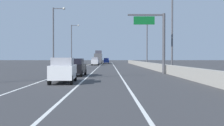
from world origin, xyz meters
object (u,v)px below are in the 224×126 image
(car_white_4, at_px, (63,70))
(car_yellow_3, at_px, (95,61))
(car_black_2, at_px, (76,67))
(lamp_post_left_mid, at_px, (55,34))
(car_blue_1, at_px, (106,61))
(lamp_post_left_far, at_px, (72,42))
(lamp_post_right_third, at_px, (146,38))
(car_silver_0, at_px, (95,61))
(lamp_post_right_second, at_px, (170,28))
(overhead_sign_gantry, at_px, (158,36))
(box_truck, at_px, (98,58))

(car_white_4, bearing_deg, car_yellow_3, 90.25)
(car_black_2, height_order, car_white_4, car_white_4)
(car_yellow_3, distance_m, car_white_4, 58.19)
(lamp_post_left_mid, distance_m, car_blue_1, 49.33)
(car_yellow_3, bearing_deg, lamp_post_left_far, -121.01)
(lamp_post_right_third, distance_m, car_silver_0, 20.26)
(lamp_post_right_second, height_order, car_white_4, lamp_post_right_second)
(car_blue_1, height_order, car_black_2, car_black_2)
(car_silver_0, bearing_deg, overhead_sign_gantry, -75.86)
(lamp_post_left_mid, bearing_deg, car_silver_0, 78.35)
(lamp_post_left_mid, relative_size, lamp_post_left_far, 1.00)
(lamp_post_left_far, xyz_separation_m, car_black_2, (5.74, -40.76, -5.03))
(lamp_post_left_mid, height_order, car_blue_1, lamp_post_left_mid)
(lamp_post_left_mid, bearing_deg, lamp_post_right_second, -30.32)
(lamp_post_right_second, bearing_deg, box_truck, 101.99)
(lamp_post_right_third, xyz_separation_m, car_white_4, (-11.21, -35.01, -4.98))
(overhead_sign_gantry, distance_m, car_white_4, 16.25)
(lamp_post_right_third, bearing_deg, overhead_sign_gantry, -93.81)
(overhead_sign_gantry, bearing_deg, lamp_post_right_second, 47.61)
(car_silver_0, height_order, car_blue_1, car_silver_0)
(car_silver_0, height_order, car_black_2, car_silver_0)
(lamp_post_left_far, xyz_separation_m, car_yellow_3, (5.45, 9.06, -4.99))
(overhead_sign_gantry, relative_size, lamp_post_left_mid, 0.72)
(car_white_4, bearing_deg, car_blue_1, 87.84)
(lamp_post_left_mid, xyz_separation_m, car_yellow_3, (5.21, 33.42, -4.99))
(lamp_post_right_third, bearing_deg, car_blue_1, 102.48)
(car_silver_0, distance_m, car_blue_1, 22.19)
(lamp_post_right_third, distance_m, car_blue_1, 39.38)
(car_silver_0, height_order, car_yellow_3, car_silver_0)
(lamp_post_left_mid, distance_m, car_yellow_3, 34.19)
(box_truck, bearing_deg, car_silver_0, -90.58)
(car_silver_0, relative_size, car_blue_1, 0.96)
(overhead_sign_gantry, xyz_separation_m, lamp_post_right_second, (2.03, 2.22, 1.25))
(box_truck, bearing_deg, car_black_2, -90.11)
(car_blue_1, bearing_deg, lamp_post_right_second, -81.27)
(lamp_post_left_mid, height_order, car_yellow_3, lamp_post_left_mid)
(lamp_post_right_second, distance_m, box_truck, 55.86)
(overhead_sign_gantry, distance_m, car_silver_0, 40.02)
(overhead_sign_gantry, height_order, lamp_post_right_third, lamp_post_right_third)
(lamp_post_right_third, xyz_separation_m, car_blue_1, (-8.44, 38.13, -5.03))
(car_black_2, relative_size, car_yellow_3, 1.05)
(overhead_sign_gantry, distance_m, box_truck, 57.59)
(lamp_post_right_third, relative_size, car_yellow_3, 2.46)
(overhead_sign_gantry, bearing_deg, car_blue_1, 96.53)
(overhead_sign_gantry, bearing_deg, lamp_post_left_mid, 141.00)
(lamp_post_left_mid, relative_size, car_black_2, 2.35)
(lamp_post_right_second, xyz_separation_m, lamp_post_left_far, (-17.43, 34.42, 0.00))
(box_truck, bearing_deg, lamp_post_right_second, -78.01)
(overhead_sign_gantry, height_order, car_silver_0, overhead_sign_gantry)
(car_yellow_3, height_order, box_truck, box_truck)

